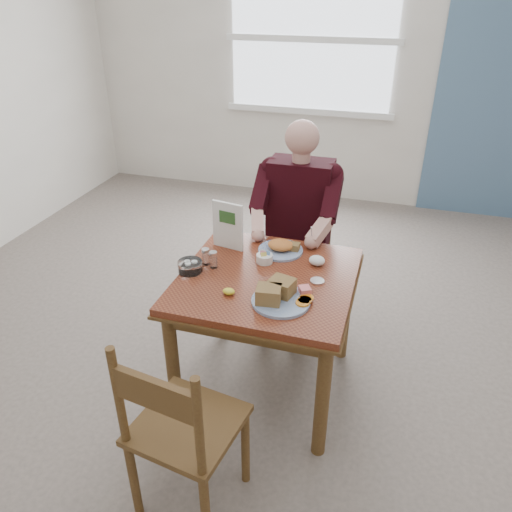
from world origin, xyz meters
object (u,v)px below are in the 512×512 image
(table, at_px, (267,294))
(far_plate, at_px, (282,247))
(chair_far, at_px, (298,252))
(near_plate, at_px, (279,295))
(diner, at_px, (297,212))
(chair_near, at_px, (181,430))

(table, distance_m, far_plate, 0.32)
(chair_far, relative_size, far_plate, 3.68)
(chair_far, height_order, far_plate, chair_far)
(near_plate, bearing_deg, chair_far, 96.82)
(chair_far, bearing_deg, diner, -89.99)
(chair_far, xyz_separation_m, diner, (0.00, -0.09, 0.33))
(table, distance_m, near_plate, 0.28)
(far_plate, bearing_deg, near_plate, -76.97)
(table, height_order, diner, diner)
(chair_far, relative_size, chair_near, 1.00)
(chair_far, bearing_deg, near_plate, -83.18)
(chair_far, relative_size, diner, 0.69)
(chair_near, bearing_deg, diner, 85.45)
(table, relative_size, chair_far, 0.97)
(chair_near, bearing_deg, table, 81.72)
(far_plate, bearing_deg, table, -91.31)
(table, distance_m, chair_near, 0.88)
(chair_near, xyz_separation_m, diner, (0.12, 1.56, 0.33))
(diner, xyz_separation_m, far_plate, (0.01, -0.42, -0.03))
(chair_near, relative_size, diner, 0.69)
(chair_near, distance_m, far_plate, 1.18)
(chair_far, bearing_deg, chair_near, -94.30)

